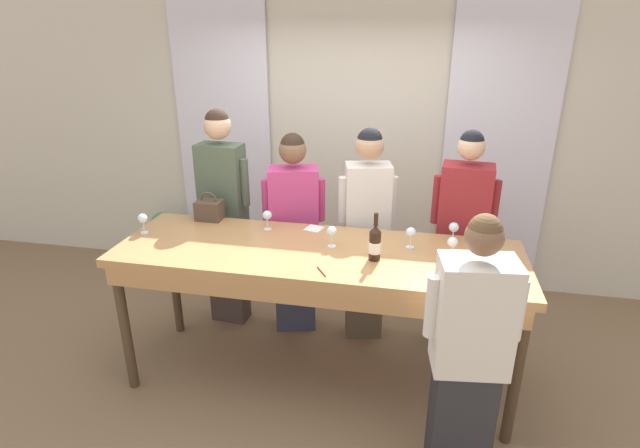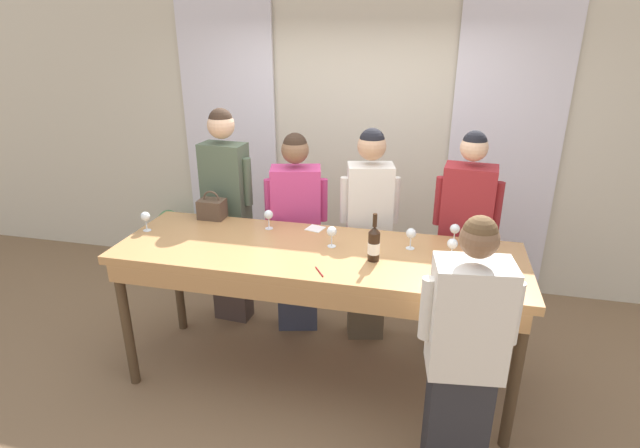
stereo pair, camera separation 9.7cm
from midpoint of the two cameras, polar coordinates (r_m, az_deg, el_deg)
ground_plane at (r=3.90m, az=-1.02°, el=-17.01°), size 18.00×18.00×0.00m
wall_back at (r=4.88m, az=3.42°, el=9.37°), size 12.00×0.06×2.80m
curtain_panel_left at (r=5.18m, az=-11.38°, el=9.07°), size 0.95×0.03×2.69m
curtain_panel_right at (r=4.82m, az=18.99°, el=7.40°), size 0.95×0.03×2.69m
tasting_bar at (r=3.37m, az=-1.21°, el=-4.56°), size 2.73×0.88×1.04m
wine_bottle at (r=3.18m, az=5.43°, el=-2.19°), size 0.08×0.08×0.32m
handbag at (r=3.94m, az=-13.22°, el=1.61°), size 0.20×0.15×0.22m
wine_glass_front_left at (r=3.35m, az=0.54°, el=-0.92°), size 0.07×0.07×0.15m
wine_glass_front_mid at (r=3.38m, az=9.54°, el=-1.03°), size 0.07×0.07×0.15m
wine_glass_front_right at (r=3.04m, az=18.83°, el=-4.71°), size 0.07×0.07×0.15m
wine_glass_center_left at (r=3.66m, az=-6.81°, el=0.94°), size 0.07×0.07×0.15m
wine_glass_center_mid at (r=3.53m, az=14.29°, el=-0.45°), size 0.07×0.07×0.15m
wine_glass_center_right at (r=3.81m, az=-20.30°, el=0.53°), size 0.07×0.07×0.15m
wine_glass_back_left at (r=3.29m, az=14.09°, el=-2.12°), size 0.07×0.07×0.15m
napkin at (r=3.69m, az=-1.44°, el=-0.52°), size 0.15×0.15×0.00m
pen at (r=3.05m, az=-0.75°, el=-5.47°), size 0.08×0.12×0.01m
guest_olive_jacket at (r=4.20m, az=-11.55°, el=1.09°), size 0.48×0.23×1.85m
guest_pink_top at (r=4.06m, az=-3.64°, el=-1.00°), size 0.50×0.33×1.69m
guest_cream_sweater at (r=3.93m, az=4.62°, el=-0.96°), size 0.46×0.30×1.75m
guest_striped_shirt at (r=3.93m, az=15.09°, el=-1.99°), size 0.48×0.28×1.77m
host_pouring at (r=2.79m, az=15.60°, el=-14.54°), size 0.50×0.30×1.63m
potted_plant at (r=5.52m, az=-17.84°, el=-1.60°), size 0.29×0.29×0.65m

